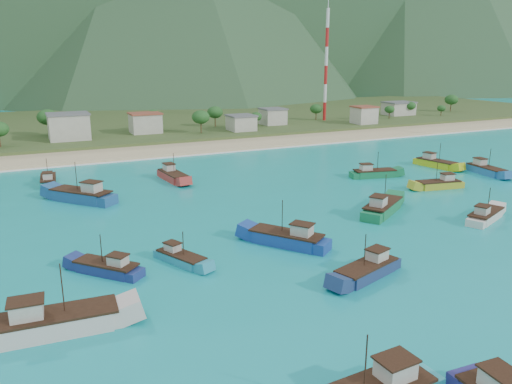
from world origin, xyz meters
name	(u,v)px	position (x,y,z in m)	size (l,w,h in m)	color
ground	(333,238)	(0.00, 0.00, 0.00)	(600.00, 600.00, 0.00)	#0D8991
beach	(177,150)	(0.00, 79.00, 0.00)	(400.00, 18.00, 1.20)	beige
land	(132,124)	(0.00, 140.00, 0.00)	(400.00, 110.00, 2.40)	#385123
surf_line	(187,156)	(0.00, 69.50, 0.00)	(400.00, 2.50, 0.08)	white
village	(140,124)	(-4.65, 103.30, 4.82)	(212.00, 30.32, 7.47)	beige
vegetation	(131,123)	(-7.54, 103.62, 5.11)	(277.44, 25.99, 8.49)	#235623
radio_tower	(326,66)	(68.23, 108.00, 22.27)	(1.20, 1.20, 41.35)	red
boat_0	(367,271)	(-3.76, -12.84, 0.70)	(10.57, 5.94, 5.99)	navy
boat_1	(374,174)	(29.48, 28.19, 0.71)	(10.66, 5.24, 6.05)	#137142
boat_3	(288,239)	(-7.46, 0.30, 0.86)	(9.60, 11.43, 6.87)	#1B4197
boat_4	(439,185)	(35.26, 14.83, 0.66)	(10.20, 4.58, 5.82)	gold
boat_5	(382,209)	(14.04, 6.34, 0.88)	(11.86, 9.28, 6.99)	#167444
boat_8	(55,324)	(-38.69, -10.31, 0.95)	(12.72, 4.49, 7.39)	beige
boat_10	(173,177)	(-11.22, 44.40, 0.78)	(4.30, 11.16, 6.44)	#B8342F
boat_11	(485,217)	(26.67, -3.79, 0.65)	(10.11, 6.34, 5.76)	silver
boat_14	(436,164)	(49.54, 30.20, 0.76)	(4.95, 11.12, 6.34)	gold
boat_17	(48,181)	(-35.55, 51.87, 0.66)	(3.55, 10.00, 5.81)	teal
boat_20	(181,259)	(-22.88, 0.83, 0.47)	(5.51, 8.34, 4.77)	teal
boat_21	(108,269)	(-31.92, 1.42, 0.58)	(8.08, 8.54, 5.37)	navy
boat_23	(82,196)	(-30.76, 35.53, 1.01)	(11.45, 12.35, 7.70)	#205088
boat_24	(485,171)	(54.35, 19.94, 0.76)	(4.48, 11.00, 6.32)	#24609C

